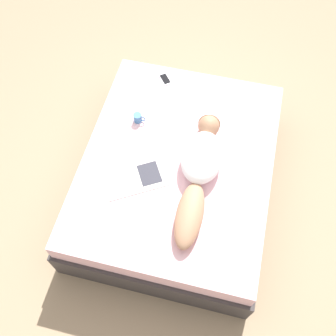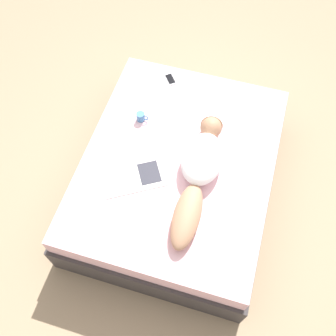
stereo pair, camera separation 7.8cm
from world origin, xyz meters
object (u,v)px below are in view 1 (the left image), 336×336
object	(u,v)px
person	(200,166)
open_magazine	(135,178)
coffee_mug	(138,118)
cell_phone	(165,79)

from	to	relation	value
person	open_magazine	bearing A→B (deg)	-161.37
person	open_magazine	size ratio (longest dim) A/B	2.08
coffee_mug	open_magazine	bearing A→B (deg)	-76.80
open_magazine	cell_phone	bearing A→B (deg)	59.91
coffee_mug	cell_phone	distance (m)	0.54
open_magazine	person	bearing A→B (deg)	-11.50
person	cell_phone	distance (m)	1.06
person	open_magazine	distance (m)	0.54
person	coffee_mug	distance (m)	0.74
cell_phone	coffee_mug	bearing A→B (deg)	-139.90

